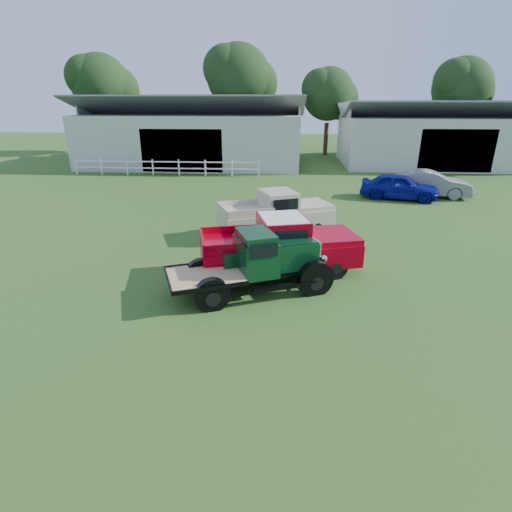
# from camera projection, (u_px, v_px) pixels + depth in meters

# --- Properties ---
(ground) EXTENTS (120.00, 120.00, 0.00)m
(ground) POSITION_uv_depth(u_px,v_px,m) (246.00, 307.00, 11.09)
(ground) COLOR #32601F
(shed_left) EXTENTS (18.80, 10.20, 5.60)m
(shed_left) POSITION_uv_depth(u_px,v_px,m) (195.00, 131.00, 34.68)
(shed_left) COLOR #B4B4B4
(shed_left) RESTS_ON ground
(shed_right) EXTENTS (16.80, 9.20, 5.20)m
(shed_right) POSITION_uv_depth(u_px,v_px,m) (438.00, 134.00, 34.23)
(shed_right) COLOR #B4B4B4
(shed_right) RESTS_ON ground
(fence_rail) EXTENTS (14.20, 0.16, 1.20)m
(fence_rail) POSITION_uv_depth(u_px,v_px,m) (166.00, 167.00, 29.99)
(fence_rail) COLOR white
(fence_rail) RESTS_ON ground
(tree_a) EXTENTS (6.30, 6.30, 10.50)m
(tree_a) POSITION_uv_depth(u_px,v_px,m) (103.00, 101.00, 41.04)
(tree_a) COLOR #1B3213
(tree_a) RESTS_ON ground
(tree_b) EXTENTS (6.90, 6.90, 11.50)m
(tree_b) POSITION_uv_depth(u_px,v_px,m) (239.00, 95.00, 40.82)
(tree_b) COLOR #1B3213
(tree_b) RESTS_ON ground
(tree_c) EXTENTS (5.40, 5.40, 9.00)m
(tree_c) POSITION_uv_depth(u_px,v_px,m) (328.00, 109.00, 39.72)
(tree_c) COLOR #1B3213
(tree_c) RESTS_ON ground
(tree_d) EXTENTS (6.00, 6.00, 10.00)m
(tree_d) POSITION_uv_depth(u_px,v_px,m) (459.00, 103.00, 39.57)
(tree_d) COLOR #1B3213
(tree_d) RESTS_ON ground
(vintage_flatbed) EXTENTS (5.06, 3.52, 1.86)m
(vintage_flatbed) POSITION_uv_depth(u_px,v_px,m) (253.00, 263.00, 11.65)
(vintage_flatbed) COLOR #0B351A
(vintage_flatbed) RESTS_ON ground
(red_pickup) EXTENTS (5.60, 3.29, 1.92)m
(red_pickup) POSITION_uv_depth(u_px,v_px,m) (279.00, 245.00, 12.97)
(red_pickup) COLOR #A40013
(red_pickup) RESTS_ON ground
(white_pickup) EXTENTS (5.27, 3.69, 1.81)m
(white_pickup) POSITION_uv_depth(u_px,v_px,m) (276.00, 213.00, 16.81)
(white_pickup) COLOR #BBB096
(white_pickup) RESTS_ON ground
(misc_car_blue) EXTENTS (4.59, 2.79, 1.46)m
(misc_car_blue) POSITION_uv_depth(u_px,v_px,m) (399.00, 186.00, 22.83)
(misc_car_blue) COLOR #0B1084
(misc_car_blue) RESTS_ON ground
(misc_car_grey) EXTENTS (4.77, 2.38, 1.50)m
(misc_car_grey) POSITION_uv_depth(u_px,v_px,m) (429.00, 184.00, 23.44)
(misc_car_grey) COLOR slate
(misc_car_grey) RESTS_ON ground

